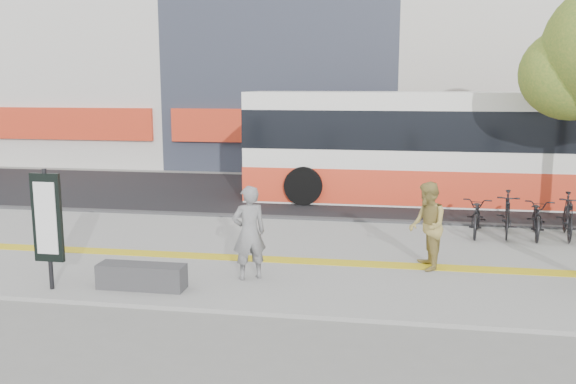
% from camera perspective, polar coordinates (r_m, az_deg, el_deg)
% --- Properties ---
extents(ground, '(120.00, 120.00, 0.00)m').
position_cam_1_polar(ground, '(12.03, 0.53, -8.12)').
color(ground, slate).
rests_on(ground, ground).
extents(sidewalk, '(40.00, 7.00, 0.08)m').
position_cam_1_polar(sidewalk, '(13.44, 1.54, -5.99)').
color(sidewalk, slate).
rests_on(sidewalk, ground).
extents(tactile_strip, '(40.00, 0.45, 0.01)m').
position_cam_1_polar(tactile_strip, '(12.95, 1.23, -6.40)').
color(tactile_strip, gold).
rests_on(tactile_strip, sidewalk).
extents(street, '(40.00, 8.00, 0.06)m').
position_cam_1_polar(street, '(20.70, 4.45, -0.33)').
color(street, black).
rests_on(street, ground).
extents(curb, '(40.00, 0.25, 0.14)m').
position_cam_1_polar(curb, '(16.79, 3.22, -2.63)').
color(curb, '#323234').
rests_on(curb, ground).
extents(bench, '(1.60, 0.45, 0.45)m').
position_cam_1_polar(bench, '(11.53, -13.43, -7.63)').
color(bench, '#323234').
rests_on(bench, sidewalk).
extents(signboard, '(0.55, 0.10, 2.20)m').
position_cam_1_polar(signboard, '(11.72, -21.46, -2.40)').
color(signboard, black).
rests_on(signboard, sidewalk).
extents(bus, '(12.89, 3.06, 3.43)m').
position_cam_1_polar(bus, '(19.98, 14.95, 3.75)').
color(bus, white).
rests_on(bus, street).
extents(bicycle_row, '(4.36, 1.94, 1.08)m').
position_cam_1_polar(bicycle_row, '(16.08, 23.26, -2.11)').
color(bicycle_row, black).
rests_on(bicycle_row, sidewalk).
extents(seated_woman, '(0.78, 0.70, 1.80)m').
position_cam_1_polar(seated_woman, '(11.60, -3.64, -3.80)').
color(seated_woman, black).
rests_on(seated_woman, sidewalk).
extents(pedestrian_tan, '(0.79, 0.95, 1.76)m').
position_cam_1_polar(pedestrian_tan, '(12.51, 12.80, -3.09)').
color(pedestrian_tan, '#9F8A46').
rests_on(pedestrian_tan, sidewalk).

